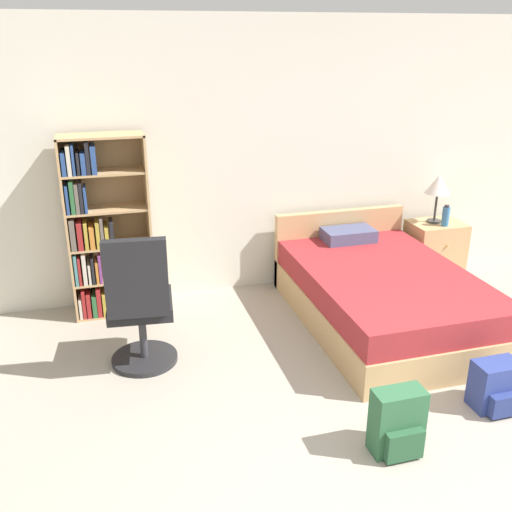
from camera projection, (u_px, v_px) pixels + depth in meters
The scene contains 10 objects.
ground_plane at pixel (459, 512), 3.09m from camera, with size 14.00×14.00×0.00m, color #A39989.
wall_back at pixel (279, 158), 5.51m from camera, with size 9.00×0.06×2.60m.
bookshelf at pixel (99, 230), 5.03m from camera, with size 0.72×0.32×1.64m.
bed at pixel (380, 293), 5.07m from camera, with size 1.36×2.08×0.76m.
office_chair at pixel (140, 308), 4.24m from camera, with size 0.53×0.60×1.12m.
nightstand at pixel (434, 250), 6.00m from camera, with size 0.54×0.44×0.60m.
table_lamp at pixel (438, 186), 5.78m from camera, with size 0.26×0.26×0.49m.
water_bottle at pixel (446, 216), 5.76m from camera, with size 0.07×0.07×0.22m.
backpack_blue at pixel (496, 387), 3.90m from camera, with size 0.31×0.26×0.35m.
backpack_green at pixel (398, 424), 3.47m from camera, with size 0.32×0.22×0.43m.
Camera 1 is at (-1.71, -1.98, 2.42)m, focal length 40.00 mm.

